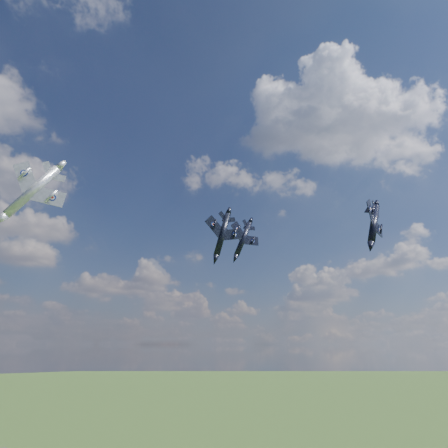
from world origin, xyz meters
TOP-DOWN VIEW (x-y plane):
  - jet_lead_navy at (5.11, 11.53)m, footprint 10.56×13.38m
  - jet_right_navy at (28.06, -6.65)m, footprint 14.26×16.70m
  - jet_high_navy at (21.72, 26.57)m, footprint 10.02×13.57m
  - jet_left_silver at (-28.53, 20.96)m, footprint 16.15×19.13m

SIDE VIEW (x-z plane):
  - jet_lead_navy at x=5.11m, z-range 76.98..82.02m
  - jet_right_navy at x=28.06m, z-range 77.10..85.06m
  - jet_high_navy at x=21.72m, z-range 80.47..87.22m
  - jet_left_silver at x=-28.53m, z-range 79.42..89.33m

